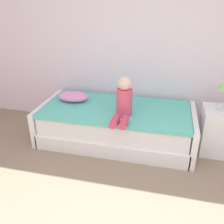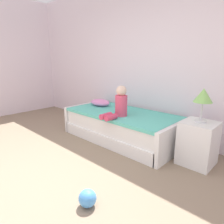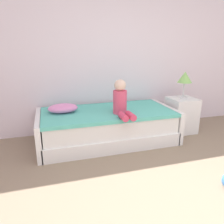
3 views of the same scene
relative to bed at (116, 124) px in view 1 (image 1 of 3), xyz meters
name	(u,v)px [view 1 (image 1 of 3)]	position (x,y,z in m)	size (l,w,h in m)	color
wall_rear	(149,30)	(0.33, 0.60, 1.20)	(7.20, 0.10, 2.90)	white
bed	(116,124)	(0.00, 0.00, 0.00)	(2.11, 1.00, 0.50)	white
nightstand	(219,131)	(1.35, 0.03, 0.05)	(0.44, 0.44, 0.60)	white
child_figure	(124,101)	(0.14, -0.23, 0.46)	(0.20, 0.51, 0.50)	#E04C6B
pillow	(73,96)	(-0.66, 0.10, 0.32)	(0.44, 0.30, 0.13)	#EA8CC6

